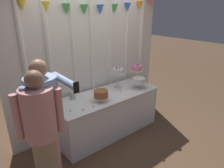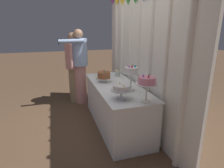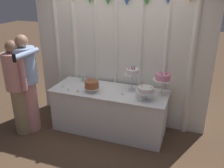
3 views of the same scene
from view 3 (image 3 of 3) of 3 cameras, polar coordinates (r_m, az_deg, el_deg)
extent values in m
plane|color=brown|center=(4.46, -1.08, -11.32)|extent=(24.00, 24.00, 0.00)
cube|color=white|center=(4.39, 1.40, 7.20)|extent=(3.26, 0.04, 2.66)
cylinder|color=white|center=(4.89, -12.68, 8.23)|extent=(0.08, 0.08, 2.66)
cylinder|color=white|center=(4.70, -8.66, 7.96)|extent=(0.09, 0.09, 2.66)
cylinder|color=white|center=(4.51, -3.64, 7.57)|extent=(0.06, 0.06, 2.66)
cylinder|color=white|center=(4.38, 0.96, 7.16)|extent=(0.07, 0.07, 2.66)
cylinder|color=white|center=(4.26, 6.69, 6.59)|extent=(0.08, 0.08, 2.66)
cylinder|color=white|center=(4.18, 12.55, 5.93)|extent=(0.06, 0.06, 2.66)
cylinder|color=white|center=(4.15, 18.39, 5.21)|extent=(0.10, 0.10, 2.66)
cone|color=green|center=(4.25, -0.98, 19.16)|extent=(0.13, 0.13, 0.16)
cone|color=blue|center=(4.14, 3.51, 19.05)|extent=(0.13, 0.13, 0.16)
cone|color=green|center=(4.06, 8.21, 19.00)|extent=(0.13, 0.13, 0.16)
cube|color=white|center=(4.34, -0.64, -6.36)|extent=(1.96, 0.71, 0.77)
cube|color=white|center=(4.17, -0.67, -1.59)|extent=(2.01, 0.76, 0.01)
cylinder|color=silver|center=(4.12, -4.75, -1.73)|extent=(0.13, 0.13, 0.01)
cylinder|color=silver|center=(4.11, -4.76, -1.30)|extent=(0.02, 0.02, 0.06)
cylinder|color=silver|center=(4.10, -4.78, -0.87)|extent=(0.27, 0.27, 0.01)
cylinder|color=#995633|center=(4.07, -4.80, -0.04)|extent=(0.24, 0.24, 0.12)
cone|color=green|center=(4.03, -4.33, 0.95)|extent=(0.03, 0.03, 0.04)
cone|color=#DB333D|center=(4.07, -5.37, 1.09)|extent=(0.02, 0.02, 0.03)
cylinder|color=silver|center=(4.17, 4.68, -1.44)|extent=(0.14, 0.14, 0.01)
cylinder|color=silver|center=(4.12, 4.74, 0.41)|extent=(0.02, 0.02, 0.28)
cylinder|color=silver|center=(4.07, 4.81, 2.30)|extent=(0.26, 0.26, 0.01)
cylinder|color=white|center=(4.05, 4.83, 2.93)|extent=(0.21, 0.21, 0.09)
cone|color=#DB333D|center=(4.02, 5.31, 3.72)|extent=(0.03, 0.03, 0.04)
sphere|color=#2DB2B7|center=(4.08, 5.17, 3.99)|extent=(0.04, 0.04, 0.04)
cone|color=#DB333D|center=(4.06, 4.59, 3.96)|extent=(0.03, 0.03, 0.05)
sphere|color=pink|center=(4.02, 3.98, 3.68)|extent=(0.03, 0.03, 0.03)
sphere|color=purple|center=(4.00, 4.82, 3.53)|extent=(0.03, 0.03, 0.03)
cylinder|color=silver|center=(3.87, 7.78, -3.51)|extent=(0.14, 0.14, 0.01)
cylinder|color=silver|center=(3.85, 7.83, -2.65)|extent=(0.03, 0.03, 0.12)
cylinder|color=silver|center=(3.82, 7.88, -1.80)|extent=(0.31, 0.31, 0.01)
cylinder|color=white|center=(3.80, 7.91, -1.24)|extent=(0.25, 0.25, 0.07)
sphere|color=yellow|center=(3.78, 9.14, -0.74)|extent=(0.02, 0.02, 0.02)
cone|color=orange|center=(3.79, 7.09, -0.45)|extent=(0.02, 0.02, 0.03)
cylinder|color=silver|center=(4.10, 11.56, -2.29)|extent=(0.14, 0.14, 0.01)
cylinder|color=silver|center=(4.05, 11.69, -0.67)|extent=(0.02, 0.02, 0.24)
cylinder|color=silver|center=(4.00, 11.83, 0.98)|extent=(0.31, 0.31, 0.01)
cylinder|color=pink|center=(3.98, 11.89, 1.69)|extent=(0.24, 0.24, 0.09)
cone|color=#DB333D|center=(3.95, 12.66, 2.55)|extent=(0.03, 0.03, 0.05)
sphere|color=green|center=(4.02, 11.32, 2.82)|extent=(0.02, 0.02, 0.02)
cone|color=purple|center=(3.92, 11.67, 2.41)|extent=(0.03, 0.03, 0.04)
cylinder|color=#B2C1B2|center=(4.56, -6.57, 1.21)|extent=(0.10, 0.10, 0.10)
sphere|color=white|center=(4.52, -7.01, 1.98)|extent=(0.04, 0.04, 0.04)
sphere|color=silver|center=(4.54, -7.05, 2.15)|extent=(0.04, 0.04, 0.04)
sphere|color=#E5C666|center=(4.51, -6.39, 1.98)|extent=(0.04, 0.04, 0.04)
sphere|color=silver|center=(4.54, -6.86, 2.00)|extent=(0.04, 0.04, 0.04)
cylinder|color=beige|center=(4.39, -11.48, -0.55)|extent=(0.04, 0.04, 0.02)
sphere|color=#F9CC4C|center=(4.38, -11.50, -0.30)|extent=(0.01, 0.01, 0.01)
cylinder|color=beige|center=(4.23, -10.24, -1.33)|extent=(0.04, 0.04, 0.02)
sphere|color=#F9CC4C|center=(4.22, -10.26, -1.08)|extent=(0.01, 0.01, 0.01)
cylinder|color=beige|center=(4.14, -8.09, -1.73)|extent=(0.04, 0.04, 0.02)
sphere|color=#F9CC4C|center=(4.13, -8.11, -1.47)|extent=(0.01, 0.01, 0.01)
cylinder|color=beige|center=(4.02, 2.52, -2.28)|extent=(0.05, 0.05, 0.02)
sphere|color=#F9CC4C|center=(4.01, 2.53, -2.03)|extent=(0.01, 0.01, 0.01)
cylinder|color=#D6938E|center=(4.57, -18.62, -5.03)|extent=(0.35, 0.35, 0.92)
cylinder|color=#93ADD6|center=(4.29, -19.85, 4.15)|extent=(0.49, 0.49, 0.61)
sphere|color=#A37556|center=(4.19, -20.57, 9.46)|extent=(0.21, 0.21, 0.21)
cylinder|color=#93ADD6|center=(4.37, -22.73, 4.00)|extent=(0.08, 0.08, 0.54)
cylinder|color=#93ADD6|center=(3.95, -19.55, 6.73)|extent=(0.08, 0.54, 0.08)
cube|color=black|center=(3.76, -22.07, 5.64)|extent=(0.06, 0.01, 0.12)
cylinder|color=#9E8966|center=(4.56, -20.55, -5.89)|extent=(0.34, 0.34, 0.85)
cylinder|color=#D6938E|center=(4.29, -21.84, 2.82)|extent=(0.48, 0.48, 0.62)
sphere|color=#846047|center=(4.18, -22.63, 8.14)|extent=(0.20, 0.20, 0.20)
cube|color=#664C84|center=(4.16, -23.39, 2.48)|extent=(0.04, 0.02, 0.40)
cylinder|color=#D6938E|center=(4.48, -23.33, 3.35)|extent=(0.08, 0.08, 0.55)
cylinder|color=#D6938E|center=(4.10, -20.20, 2.16)|extent=(0.08, 0.08, 0.55)
camera|label=1|loc=(3.54, -56.04, 9.89)|focal=32.27mm
camera|label=2|loc=(3.14, 52.32, 1.06)|focal=30.43mm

